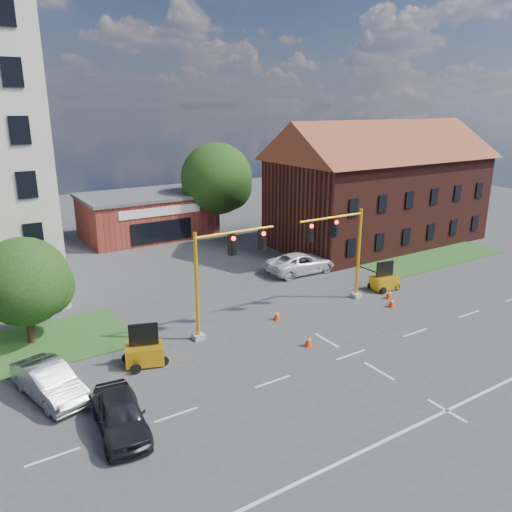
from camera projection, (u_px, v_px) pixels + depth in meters
name	position (u px, v px, depth m)	size (l,w,h in m)	color
ground	(351.00, 355.00, 26.39)	(120.00, 120.00, 0.00)	#3F3F41
grass_verge_ne	(435.00, 258.00, 42.89)	(14.00, 4.00, 0.08)	#2A5520
lane_markings	(394.00, 380.00, 23.96)	(60.00, 36.00, 0.01)	silver
brick_shop	(146.00, 215.00, 50.00)	(12.40, 8.40, 4.30)	maroon
townhouse_row	(380.00, 180.00, 46.85)	(21.00, 11.00, 11.50)	#451A14
tree_large	(219.00, 181.00, 50.24)	(7.53, 7.17, 9.22)	#3A2015
tree_nw_front	(29.00, 283.00, 26.87)	(5.03, 4.79, 6.03)	#3A2015
signal_mast_west	(223.00, 268.00, 27.87)	(5.30, 0.60, 6.20)	#969791
signal_mast_east	(341.00, 246.00, 32.34)	(5.30, 0.60, 6.20)	#969791
trailer_west	(145.00, 352.00, 25.23)	(2.19, 1.81, 2.14)	#FFB215
trailer_east	(384.00, 281.00, 35.60)	(1.93, 1.45, 2.01)	#FFB215
cone_a	(308.00, 340.00, 27.23)	(0.40, 0.40, 0.70)	#E73D0C
cone_b	(277.00, 315.00, 30.58)	(0.40, 0.40, 0.70)	#E73D0C
cone_c	(392.00, 302.00, 32.56)	(0.40, 0.40, 0.70)	#E73D0C
cone_d	(389.00, 294.00, 33.99)	(0.40, 0.40, 0.70)	#E73D0C
pickup_white	(302.00, 263.00, 39.25)	(2.62, 5.68, 1.58)	white
sedan_dark	(120.00, 414.00, 19.99)	(1.81, 4.50, 1.53)	black
sedan_silver_front	(49.00, 382.00, 22.35)	(1.64, 4.70, 1.55)	#96999C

